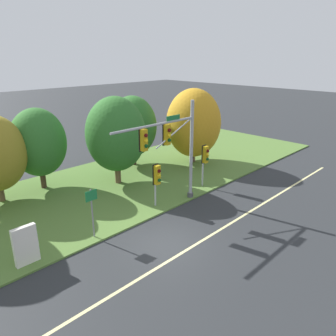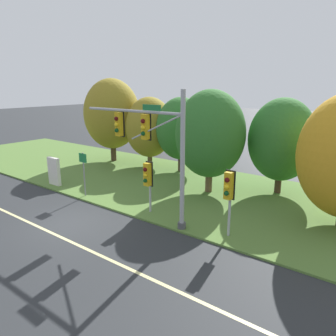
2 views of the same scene
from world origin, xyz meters
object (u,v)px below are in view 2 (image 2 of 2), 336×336
(tree_left_of_mast, at_px, (149,127))
(tree_mid_verge, at_px, (210,134))
(tree_tall_centre, at_px, (282,140))
(pedestrian_signal_further_along, at_px, (148,177))
(traffic_signal_mast, at_px, (153,141))
(info_kiosk, at_px, (54,171))
(tree_nearest_road, at_px, (112,114))
(tree_behind_signpost, at_px, (181,129))
(pedestrian_signal_near_kerb, at_px, (229,190))
(route_sign_post, at_px, (84,168))

(tree_left_of_mast, distance_m, tree_mid_verge, 7.96)
(tree_left_of_mast, distance_m, tree_tall_centre, 11.03)
(pedestrian_signal_further_along, bearing_deg, traffic_signal_mast, -33.25)
(tree_tall_centre, distance_m, info_kiosk, 15.07)
(tree_nearest_road, relative_size, tree_behind_signpost, 1.25)
(tree_nearest_road, bearing_deg, pedestrian_signal_near_kerb, -26.00)
(tree_nearest_road, bearing_deg, tree_mid_verge, -11.82)
(route_sign_post, xyz_separation_m, tree_behind_signpost, (1.25, 8.44, 1.60))
(traffic_signal_mast, relative_size, tree_behind_signpost, 1.13)
(tree_mid_verge, xyz_separation_m, info_kiosk, (-9.13, -5.18, -2.78))
(tree_left_of_mast, bearing_deg, tree_behind_signpost, 4.11)
(tree_nearest_road, distance_m, tree_behind_signpost, 6.98)
(pedestrian_signal_near_kerb, distance_m, tree_nearest_road, 17.12)
(tree_mid_verge, bearing_deg, tree_behind_signpost, 145.16)
(traffic_signal_mast, relative_size, pedestrian_signal_further_along, 2.33)
(traffic_signal_mast, xyz_separation_m, route_sign_post, (-5.74, 0.24, -2.28))
(pedestrian_signal_near_kerb, bearing_deg, info_kiosk, -179.61)
(route_sign_post, relative_size, tree_tall_centre, 0.46)
(tree_left_of_mast, bearing_deg, tree_mid_verge, -21.05)
(pedestrian_signal_near_kerb, distance_m, pedestrian_signal_further_along, 4.73)
(traffic_signal_mast, xyz_separation_m, tree_nearest_road, (-11.40, 7.97, 0.12))
(pedestrian_signal_further_along, bearing_deg, route_sign_post, -176.41)
(pedestrian_signal_further_along, relative_size, info_kiosk, 1.48)
(traffic_signal_mast, bearing_deg, pedestrian_signal_further_along, 146.75)
(pedestrian_signal_near_kerb, bearing_deg, pedestrian_signal_further_along, 179.65)
(pedestrian_signal_near_kerb, relative_size, pedestrian_signal_further_along, 1.11)
(pedestrian_signal_further_along, bearing_deg, tree_nearest_road, 144.89)
(tree_left_of_mast, relative_size, tree_behind_signpost, 0.99)
(tree_nearest_road, bearing_deg, pedestrian_signal_further_along, -35.11)
(tree_nearest_road, bearing_deg, traffic_signal_mast, -34.97)
(tree_mid_verge, bearing_deg, pedestrian_signal_near_kerb, -51.98)
(pedestrian_signal_further_along, height_order, tree_left_of_mast, tree_left_of_mast)
(tree_nearest_road, height_order, tree_tall_centre, tree_nearest_road)
(pedestrian_signal_near_kerb, xyz_separation_m, tree_nearest_road, (-15.29, 7.46, 1.92))
(tree_left_of_mast, bearing_deg, pedestrian_signal_near_kerb, -34.88)
(pedestrian_signal_further_along, distance_m, tree_mid_verge, 5.40)
(pedestrian_signal_near_kerb, distance_m, tree_mid_verge, 6.63)
(route_sign_post, relative_size, tree_nearest_road, 0.38)
(tree_left_of_mast, height_order, tree_behind_signpost, tree_behind_signpost)
(route_sign_post, height_order, info_kiosk, route_sign_post)
(pedestrian_signal_near_kerb, xyz_separation_m, pedestrian_signal_further_along, (-4.72, 0.03, -0.26))
(traffic_signal_mast, bearing_deg, tree_tall_centre, 66.52)
(traffic_signal_mast, height_order, tree_left_of_mast, traffic_signal_mast)
(tree_left_of_mast, bearing_deg, info_kiosk, -102.05)
(pedestrian_signal_further_along, distance_m, tree_left_of_mast, 10.43)
(traffic_signal_mast, distance_m, tree_behind_signpost, 9.80)
(traffic_signal_mast, height_order, route_sign_post, traffic_signal_mast)
(traffic_signal_mast, xyz_separation_m, tree_tall_centre, (3.52, 8.10, -0.65))
(tree_behind_signpost, relative_size, tree_mid_verge, 0.90)
(tree_mid_verge, bearing_deg, tree_tall_centre, 34.64)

